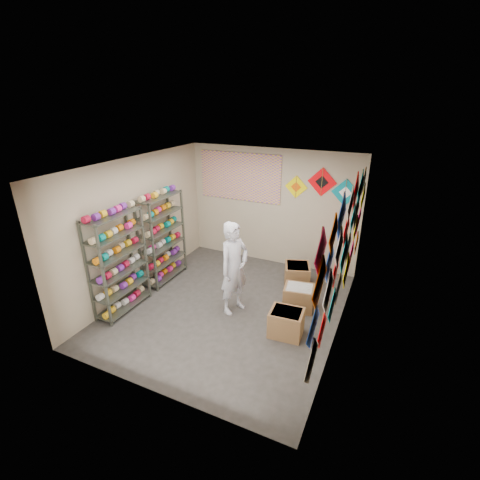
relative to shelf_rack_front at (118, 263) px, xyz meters
The scene contains 12 objects.
ground 2.19m from the shelf_rack_front, 25.53° to the left, with size 4.50×4.50×0.00m, color #322F2C.
room_walls 2.09m from the shelf_rack_front, 25.53° to the left, with size 4.50×4.50×4.50m.
shelf_rack_front is the anchor object (origin of this frame).
shelf_rack_back 1.30m from the shelf_rack_front, 90.00° to the left, with size 0.40×1.10×1.90m, color #4C5147.
string_spools 0.66m from the shelf_rack_front, 90.00° to the left, with size 0.12×2.36×0.12m.
kite_wall_display 3.92m from the shelf_rack_front, 12.81° to the left, with size 0.05×4.32×2.08m.
back_wall_kites 4.36m from the shelf_rack_front, 46.69° to the left, with size 1.60×0.02×0.78m.
poster 3.40m from the shelf_rack_front, 72.35° to the left, with size 2.00×0.01×1.10m, color #8649A0.
shopkeeper 2.09m from the shelf_rack_front, 23.88° to the left, with size 0.61×0.74×1.74m, color silver.
carton_a 3.15m from the shelf_rack_front, 10.18° to the left, with size 0.55×0.45×0.45m, color brown.
carton_b 3.37m from the shelf_rack_front, 25.16° to the left, with size 0.55×0.45×0.45m, color brown.
carton_c 3.56m from the shelf_rack_front, 38.94° to the left, with size 0.50×0.55×0.48m, color brown.
Camera 1 is at (2.56, -5.01, 3.74)m, focal length 26.00 mm.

